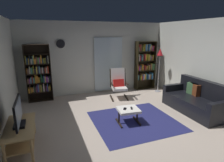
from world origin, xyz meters
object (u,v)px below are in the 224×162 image
tv_remote (132,108)px  television (18,114)px  cell_phone (125,109)px  bookshelf_near_tv (39,74)px  floor_lamp_by_shelf (160,56)px  wall_clock (61,44)px  tv_stand (21,133)px  leather_sofa (196,101)px  lounge_armchair (119,83)px  bookshelf_near_sofa (145,64)px  ottoman (128,111)px

tv_remote → television: bearing=-154.3°
tv_remote → cell_phone: bearing=-170.6°
tv_remote → bookshelf_near_tv: bearing=151.3°
floor_lamp_by_shelf → cell_phone: bearing=-139.9°
wall_clock → tv_stand: bearing=-111.5°
cell_phone → floor_lamp_by_shelf: floor_lamp_by_shelf is taller
leather_sofa → floor_lamp_by_shelf: size_ratio=1.11×
lounge_armchair → wall_clock: bearing=155.3°
floor_lamp_by_shelf → wall_clock: wall_clock is taller
bookshelf_near_sofa → floor_lamp_by_shelf: (0.29, -0.57, 0.38)m
cell_phone → wall_clock: (-1.19, 2.65, 1.46)m
tv_stand → cell_phone: bearing=5.2°
bookshelf_near_tv → ottoman: bearing=-50.7°
television → wall_clock: (1.13, 2.89, 1.12)m
bookshelf_near_tv → cell_phone: 3.21m
wall_clock → bookshelf_near_sofa: bearing=-2.9°
tv_stand → television: 0.41m
bookshelf_near_tv → tv_remote: (2.13, -2.52, -0.52)m
leather_sofa → tv_remote: size_ratio=12.77×
cell_phone → tv_stand: bearing=-142.2°
ottoman → wall_clock: 3.33m
bookshelf_near_sofa → tv_stand: bearing=-147.9°
leather_sofa → floor_lamp_by_shelf: floor_lamp_by_shelf is taller
floor_lamp_by_shelf → tv_remote: bearing=-137.3°
television → tv_remote: bearing=4.5°
bookshelf_near_sofa → bookshelf_near_tv: bearing=-179.8°
bookshelf_near_tv → ottoman: (2.05, -2.50, -0.60)m
television → lounge_armchair: lounge_armchair is taller
bookshelf_near_sofa → lounge_armchair: size_ratio=1.85×
leather_sofa → tv_remote: bearing=179.8°
bookshelf_near_tv → floor_lamp_by_shelf: bookshelf_near_tv is taller
bookshelf_near_tv → leather_sofa: (4.20, -2.53, -0.60)m
lounge_armchair → wall_clock: wall_clock is taller
tv_stand → lounge_armchair: (2.91, 2.05, 0.22)m
lounge_armchair → wall_clock: size_ratio=3.53×
bookshelf_near_sofa → tv_remote: bearing=-125.9°
tv_stand → wall_clock: bearing=68.5°
bookshelf_near_sofa → tv_remote: (-1.83, -2.53, -0.61)m
television → floor_lamp_by_shelf: size_ratio=0.50×
bookshelf_near_tv → floor_lamp_by_shelf: size_ratio=1.13×
ottoman → cell_phone: (-0.09, 0.01, 0.07)m
ottoman → tv_remote: 0.11m
lounge_armchair → leather_sofa: bearing=-48.9°
lounge_armchair → wall_clock: (-1.78, 0.82, 1.32)m
tv_stand → tv_remote: 2.49m
tv_stand → ottoman: size_ratio=2.02×
wall_clock → bookshelf_near_tv: bearing=-167.6°
tv_stand → bookshelf_near_sofa: (4.31, 2.71, 0.69)m
floor_lamp_by_shelf → television: bearing=-154.9°
tv_stand → bookshelf_near_tv: bookshelf_near_tv is taller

